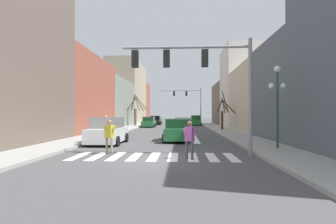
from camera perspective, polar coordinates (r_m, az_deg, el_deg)
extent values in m
plane|color=#4C4C4F|center=(11.87, -3.40, -10.16)|extent=(240.00, 240.00, 0.00)
cube|color=#9E9E99|center=(13.97, -29.88, -8.32)|extent=(2.71, 90.00, 0.15)
cube|color=#9E9E99|center=(12.76, 25.89, -9.09)|extent=(2.71, 90.00, 0.15)
cube|color=#934C3D|center=(30.27, -20.11, 3.54)|extent=(6.00, 13.16, 8.19)
cube|color=gray|center=(43.27, -12.91, 1.83)|extent=(6.00, 14.46, 7.42)
cube|color=tan|center=(58.19, -8.79, 4.03)|extent=(6.00, 15.96, 13.07)
cube|color=#934C3D|center=(70.01, -6.75, 2.05)|extent=(6.00, 8.33, 10.10)
cube|color=#515B66|center=(22.52, 27.32, 4.05)|extent=(6.00, 8.74, 7.50)
cube|color=#BCB299|center=(31.50, 20.11, 2.63)|extent=(6.00, 10.46, 7.36)
cube|color=beige|center=(40.62, 16.22, 5.14)|extent=(6.00, 8.13, 11.89)
cube|color=#66564C|center=(50.13, 13.65, 1.63)|extent=(6.00, 11.63, 7.62)
cube|color=white|center=(13.36, -18.82, -9.04)|extent=(0.45, 2.60, 0.01)
cube|color=white|center=(13.05, -15.10, -9.25)|extent=(0.45, 2.60, 0.01)
cube|color=white|center=(12.81, -11.21, -9.42)|extent=(0.45, 2.60, 0.01)
cube|color=white|center=(12.62, -7.19, -9.56)|extent=(0.45, 2.60, 0.01)
cube|color=white|center=(12.49, -3.07, -9.66)|extent=(0.45, 2.60, 0.01)
cube|color=white|center=(12.43, 1.12, -9.71)|extent=(0.45, 2.60, 0.01)
cube|color=white|center=(12.43, 5.33, -9.70)|extent=(0.45, 2.60, 0.01)
cube|color=white|center=(12.50, 9.51, -9.65)|extent=(0.45, 2.60, 0.01)
cube|color=white|center=(12.63, 13.63, -9.54)|extent=(0.45, 2.60, 0.01)
cylinder|color=gray|center=(13.21, 17.48, 3.17)|extent=(0.18, 0.18, 5.66)
cylinder|color=gray|center=(13.18, 3.86, 13.88)|extent=(6.21, 0.14, 0.14)
cube|color=black|center=(13.10, 8.02, 11.50)|extent=(0.32, 0.28, 0.84)
cube|color=black|center=(13.07, -0.31, 11.52)|extent=(0.32, 0.28, 0.84)
cube|color=black|center=(13.25, -7.17, 11.36)|extent=(0.32, 0.28, 0.84)
cylinder|color=gray|center=(45.86, 7.13, 1.12)|extent=(0.18, 0.18, 6.51)
cylinder|color=gray|center=(45.91, 2.67, 4.69)|extent=(7.13, 0.14, 0.14)
cube|color=black|center=(45.87, 4.01, 4.01)|extent=(0.32, 0.28, 0.84)
cube|color=black|center=(45.88, 1.33, 4.00)|extent=(0.32, 0.28, 0.84)
cylinder|color=#1E4C2D|center=(15.43, 22.72, 0.38)|extent=(0.12, 0.12, 4.13)
sphere|color=white|center=(15.63, 22.70, 8.65)|extent=(0.36, 0.36, 0.36)
sphere|color=white|center=(15.40, 21.58, 5.31)|extent=(0.31, 0.31, 0.31)
sphere|color=white|center=(15.62, 23.82, 5.24)|extent=(0.31, 0.31, 0.31)
cube|color=white|center=(18.03, -12.99, -4.83)|extent=(1.91, 4.19, 0.89)
cube|color=gray|center=(17.99, -12.98, -2.26)|extent=(1.76, 2.18, 0.73)
cylinder|color=black|center=(19.58, -14.69, -5.37)|extent=(0.22, 0.64, 0.64)
cylinder|color=black|center=(19.08, -9.08, -5.50)|extent=(0.22, 0.64, 0.64)
cylinder|color=black|center=(17.13, -17.34, -6.07)|extent=(0.22, 0.64, 0.64)
cylinder|color=black|center=(16.56, -10.98, -6.27)|extent=(0.22, 0.64, 0.64)
cube|color=#236B38|center=(40.33, -4.17, -2.50)|extent=(1.74, 4.85, 0.77)
cube|color=#133A1E|center=(40.31, -4.17, -1.50)|extent=(1.60, 2.52, 0.63)
cylinder|color=black|center=(41.95, -5.12, -2.75)|extent=(0.22, 0.64, 0.64)
cylinder|color=black|center=(41.74, -2.71, -2.76)|extent=(0.22, 0.64, 0.64)
cylinder|color=black|center=(38.97, -5.74, -2.92)|extent=(0.22, 0.64, 0.64)
cylinder|color=black|center=(38.75, -3.15, -2.94)|extent=(0.22, 0.64, 0.64)
cube|color=#236B38|center=(46.86, 6.00, -2.14)|extent=(1.71, 4.41, 0.88)
cube|color=#133A1E|center=(46.85, 6.00, -1.16)|extent=(1.57, 2.29, 0.72)
cylinder|color=black|center=(48.20, 4.88, -2.45)|extent=(0.22, 0.64, 0.64)
cylinder|color=black|center=(48.29, 6.95, -2.44)|extent=(0.22, 0.64, 0.64)
cylinder|color=black|center=(45.47, 4.99, -2.57)|extent=(0.22, 0.64, 0.64)
cylinder|color=black|center=(45.56, 7.18, -2.56)|extent=(0.22, 0.64, 0.64)
cube|color=gray|center=(29.43, 3.23, -3.24)|extent=(1.84, 4.62, 0.79)
cube|color=#464648|center=(29.40, 3.22, -1.84)|extent=(1.69, 2.40, 0.65)
cylinder|color=black|center=(30.88, 1.47, -3.57)|extent=(0.22, 0.64, 0.64)
cylinder|color=black|center=(30.89, 4.96, -3.57)|extent=(0.22, 0.64, 0.64)
cylinder|color=black|center=(28.02, 1.32, -3.89)|extent=(0.22, 0.64, 0.64)
cylinder|color=black|center=(28.03, 5.16, -3.89)|extent=(0.22, 0.64, 0.64)
cube|color=#236B38|center=(19.66, 2.13, -4.60)|extent=(1.85, 4.59, 0.81)
cube|color=#133A1E|center=(19.62, 2.13, -2.46)|extent=(1.70, 2.39, 0.66)
cylinder|color=black|center=(21.14, -0.37, -5.02)|extent=(0.22, 0.64, 0.64)
cylinder|color=black|center=(21.11, 4.76, -5.02)|extent=(0.22, 0.64, 0.64)
cylinder|color=black|center=(18.31, -0.90, -5.72)|extent=(0.22, 0.64, 0.64)
cylinder|color=black|center=(18.27, 5.03, -5.73)|extent=(0.22, 0.64, 0.64)
cube|color=black|center=(49.49, -2.75, -2.09)|extent=(1.90, 4.57, 0.83)
cube|color=black|center=(49.48, -2.75, -1.22)|extent=(1.74, 2.38, 0.68)
cylinder|color=black|center=(51.01, -3.67, -2.34)|extent=(0.22, 0.64, 0.64)
cylinder|color=black|center=(50.82, -1.50, -2.35)|extent=(0.22, 0.64, 0.64)
cylinder|color=black|center=(48.20, -4.06, -2.45)|extent=(0.22, 0.64, 0.64)
cylinder|color=black|center=(48.00, -1.77, -2.46)|extent=(0.22, 0.64, 0.64)
cylinder|color=#7A705B|center=(13.42, -12.18, -7.26)|extent=(0.12, 0.12, 0.82)
cylinder|color=#7A705B|center=(13.60, -13.18, -7.17)|extent=(0.12, 0.12, 0.82)
cube|color=gold|center=(13.44, -12.68, -4.12)|extent=(0.46, 0.36, 0.64)
sphere|color=#8C664C|center=(13.42, -12.67, -2.11)|extent=(0.23, 0.23, 0.23)
cylinder|color=gold|center=(13.30, -11.89, -4.34)|extent=(0.29, 0.19, 0.62)
cylinder|color=gold|center=(13.58, -13.45, -4.26)|extent=(0.29, 0.19, 0.62)
cylinder|color=#4C4C51|center=(11.63, 5.29, -8.36)|extent=(0.12, 0.12, 0.80)
cylinder|color=#4C4C51|center=(11.80, 4.12, -8.25)|extent=(0.12, 0.12, 0.80)
cube|color=#9E4C93|center=(11.64, 4.70, -4.80)|extent=(0.45, 0.41, 0.63)
sphere|color=brown|center=(11.61, 4.70, -2.52)|extent=(0.23, 0.23, 0.23)
cylinder|color=#9E4C93|center=(11.51, 5.62, -5.06)|extent=(0.27, 0.24, 0.61)
cylinder|color=#9E4C93|center=(11.77, 3.80, -4.95)|extent=(0.27, 0.24, 0.61)
cylinder|color=#4C4C51|center=(26.45, -13.32, -3.57)|extent=(0.12, 0.12, 0.82)
cylinder|color=#4C4C51|center=(26.15, -13.32, -3.60)|extent=(0.12, 0.12, 0.82)
cube|color=#337542|center=(26.27, -13.32, -1.99)|extent=(0.33, 0.45, 0.64)
sphere|color=beige|center=(26.26, -13.32, -0.96)|extent=(0.23, 0.23, 0.23)
cylinder|color=#337542|center=(26.50, -13.32, -2.07)|extent=(0.17, 0.29, 0.62)
cylinder|color=#337542|center=(26.04, -13.32, -2.10)|extent=(0.17, 0.29, 0.62)
cylinder|color=#473828|center=(31.82, 11.70, -1.80)|extent=(0.28, 0.28, 2.20)
cylinder|color=#473828|center=(32.15, 11.17, 1.29)|extent=(0.62, 0.86, 1.56)
cylinder|color=#473828|center=(31.69, 13.06, 1.19)|extent=(1.55, 0.71, 1.69)
cylinder|color=#473828|center=(31.52, 12.01, 1.38)|extent=(0.38, 0.80, 1.88)
cylinder|color=#473828|center=(31.99, 12.37, 1.09)|extent=(0.89, 0.33, 1.43)
cylinder|color=#473828|center=(32.17, 12.33, 2.24)|extent=(0.90, 0.64, 2.45)
cylinder|color=brown|center=(42.81, -7.12, -1.10)|extent=(0.40, 0.40, 2.72)
cylinder|color=brown|center=(42.35, -6.66, 1.67)|extent=(0.99, 1.05, 2.11)
cylinder|color=brown|center=(42.91, -8.01, 1.68)|extent=(1.49, 0.27, 2.13)
cylinder|color=brown|center=(43.34, -6.19, 1.74)|extent=(1.27, 1.40, 2.30)
cylinder|color=brown|center=(42.66, -5.91, 2.08)|extent=(1.95, 0.22, 2.34)
cylinder|color=brown|center=(43.69, -7.60, 2.06)|extent=(1.12, 1.70, 2.69)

